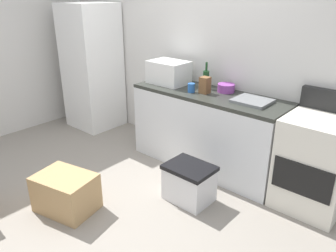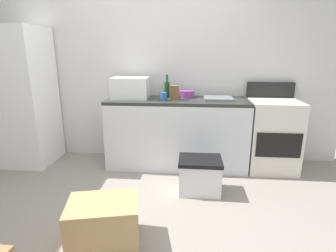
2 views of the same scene
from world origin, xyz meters
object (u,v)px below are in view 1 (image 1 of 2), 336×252
(microwave, at_px, (169,72))
(storage_bin, at_px, (189,183))
(knife_block, at_px, (205,85))
(wine_bottle, at_px, (206,79))
(coffee_mug, at_px, (191,88))
(refrigerator, at_px, (92,67))
(cardboard_box_large, at_px, (66,193))
(stove_oven, at_px, (315,162))
(mixing_bowl, at_px, (226,88))

(microwave, height_order, storage_bin, microwave)
(microwave, distance_m, knife_block, 0.57)
(microwave, xyz_separation_m, wine_bottle, (0.46, 0.13, -0.03))
(storage_bin, bearing_deg, wine_bottle, 117.41)
(microwave, height_order, knife_block, microwave)
(storage_bin, bearing_deg, coffee_mug, 127.52)
(storage_bin, bearing_deg, knife_block, 116.01)
(knife_block, height_order, storage_bin, knife_block)
(refrigerator, bearing_deg, microwave, 2.33)
(knife_block, bearing_deg, storage_bin, -63.99)
(knife_block, bearing_deg, cardboard_box_large, -106.28)
(wine_bottle, bearing_deg, storage_bin, -62.59)
(wine_bottle, relative_size, storage_bin, 0.65)
(stove_oven, distance_m, microwave, 1.91)
(stove_oven, bearing_deg, microwave, 179.89)
(refrigerator, height_order, microwave, refrigerator)
(microwave, bearing_deg, coffee_mug, -15.17)
(refrigerator, distance_m, microwave, 1.45)
(knife_block, bearing_deg, wine_bottle, 122.38)
(microwave, distance_m, cardboard_box_large, 1.82)
(mixing_bowl, distance_m, storage_bin, 1.16)
(microwave, height_order, cardboard_box_large, microwave)
(cardboard_box_large, bearing_deg, stove_oven, 43.18)
(storage_bin, bearing_deg, stove_oven, 37.27)
(microwave, height_order, wine_bottle, wine_bottle)
(microwave, bearing_deg, cardboard_box_large, -85.89)
(stove_oven, height_order, knife_block, stove_oven)
(cardboard_box_large, bearing_deg, storage_bin, 49.00)
(microwave, relative_size, coffee_mug, 4.60)
(refrigerator, xyz_separation_m, knife_block, (2.02, 0.01, 0.09))
(stove_oven, relative_size, coffee_mug, 11.00)
(refrigerator, bearing_deg, knife_block, 0.29)
(storage_bin, bearing_deg, cardboard_box_large, -131.00)
(refrigerator, relative_size, microwave, 3.90)
(cardboard_box_large, relative_size, storage_bin, 1.18)
(refrigerator, relative_size, mixing_bowl, 9.45)
(microwave, distance_m, wine_bottle, 0.48)
(wine_bottle, bearing_deg, coffee_mug, -94.66)
(refrigerator, relative_size, knife_block, 9.97)
(wine_bottle, distance_m, mixing_bowl, 0.27)
(stove_oven, bearing_deg, refrigerator, -179.03)
(stove_oven, height_order, microwave, microwave)
(coffee_mug, distance_m, storage_bin, 1.06)
(refrigerator, bearing_deg, cardboard_box_large, -44.74)
(microwave, bearing_deg, refrigerator, -177.67)
(stove_oven, bearing_deg, mixing_bowl, 172.19)
(refrigerator, xyz_separation_m, wine_bottle, (1.91, 0.19, 0.11))
(refrigerator, xyz_separation_m, cardboard_box_large, (1.56, -1.55, -0.72))
(stove_oven, xyz_separation_m, microwave, (-1.82, 0.00, 0.57))
(stove_oven, bearing_deg, coffee_mug, -175.24)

